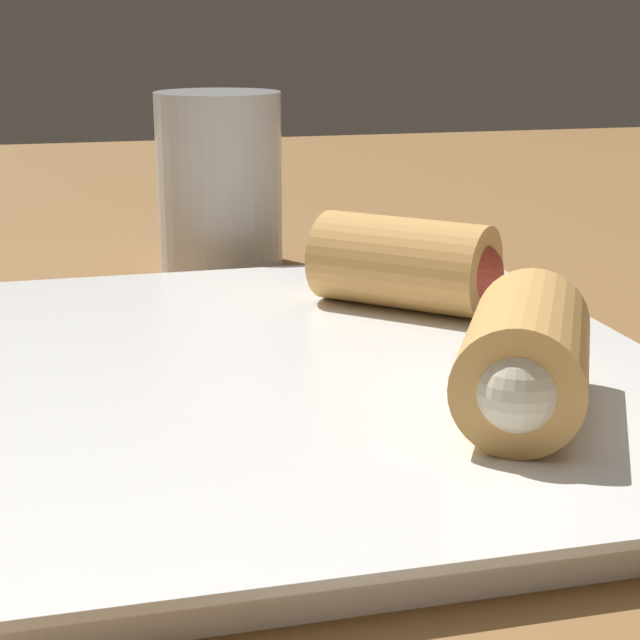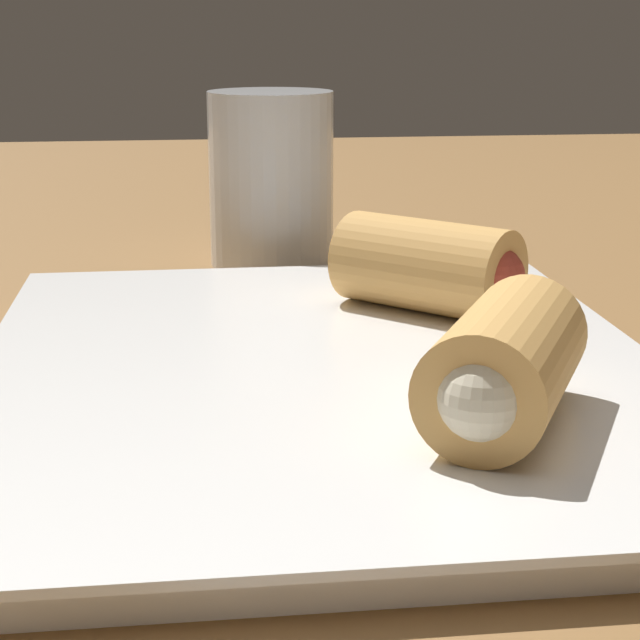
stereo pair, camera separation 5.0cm
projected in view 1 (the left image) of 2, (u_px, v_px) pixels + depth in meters
table_surface at (259, 427)px, 41.01cm from camera, size 180.00×140.00×2.00cm
serving_plate at (320, 379)px, 41.04cm from camera, size 32.04×26.04×1.50cm
roll_front_left at (412, 264)px, 47.63cm from camera, size 8.38×8.53×4.09cm
roll_front_right at (524, 359)px, 34.45cm from camera, size 8.87×7.33×4.09cm
drinking_glass at (219, 180)px, 61.83cm from camera, size 7.25×7.25×10.06cm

